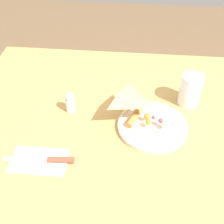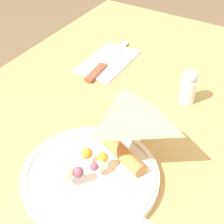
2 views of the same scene
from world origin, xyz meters
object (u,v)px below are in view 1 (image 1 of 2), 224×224
(dining_table, at_px, (129,136))
(plate_pizza, at_px, (151,124))
(napkin_folded, at_px, (38,161))
(milk_glass, at_px, (189,91))
(butter_knife, at_px, (41,160))
(salt_shaker, at_px, (69,102))

(dining_table, distance_m, plate_pizza, 0.14)
(plate_pizza, xyz_separation_m, napkin_folded, (0.34, 0.18, -0.01))
(dining_table, xyz_separation_m, napkin_folded, (0.27, 0.22, 0.10))
(milk_glass, xyz_separation_m, butter_knife, (0.47, 0.32, -0.05))
(napkin_folded, bearing_deg, milk_glass, -146.16)
(dining_table, xyz_separation_m, milk_glass, (-0.21, -0.10, 0.16))
(milk_glass, bearing_deg, napkin_folded, 33.84)
(milk_glass, height_order, butter_knife, milk_glass)
(napkin_folded, bearing_deg, plate_pizza, -152.84)
(plate_pizza, height_order, napkin_folded, plate_pizza)
(dining_table, relative_size, plate_pizza, 5.29)
(butter_knife, bearing_deg, milk_glass, -149.81)
(plate_pizza, bearing_deg, dining_table, -32.50)
(plate_pizza, distance_m, salt_shaker, 0.30)
(milk_glass, height_order, napkin_folded, milk_glass)
(dining_table, xyz_separation_m, butter_knife, (0.26, 0.22, 0.11))
(napkin_folded, bearing_deg, dining_table, -140.91)
(dining_table, height_order, plate_pizza, plate_pizza)
(milk_glass, bearing_deg, salt_shaker, 11.48)
(napkin_folded, distance_m, salt_shaker, 0.24)
(plate_pizza, xyz_separation_m, milk_glass, (-0.14, -0.14, 0.04))
(milk_glass, bearing_deg, plate_pizza, 46.85)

